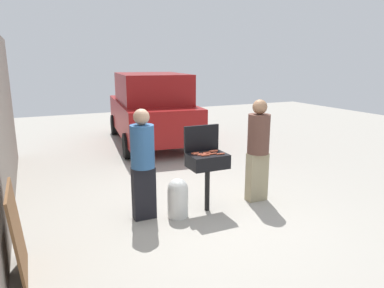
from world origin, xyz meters
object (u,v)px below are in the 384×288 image
(leaning_board, at_px, (17,233))
(person_right, at_px, (258,147))
(hot_dog_5, at_px, (198,154))
(hot_dog_3, at_px, (206,153))
(person_left, at_px, (143,161))
(hot_dog_7, at_px, (213,151))
(hot_dog_0, at_px, (213,154))
(hot_dog_9, at_px, (202,155))
(hot_dog_4, at_px, (214,151))
(propane_tank, at_px, (178,197))
(bbq_grill, at_px, (207,163))
(hot_dog_1, at_px, (207,154))
(hot_dog_2, at_px, (205,155))
(hot_dog_8, at_px, (221,154))
(parked_minivan, at_px, (151,108))
(hot_dog_6, at_px, (195,153))

(leaning_board, bearing_deg, person_right, 11.52)
(hot_dog_5, height_order, leaning_board, leaning_board)
(hot_dog_3, bearing_deg, person_left, 174.00)
(hot_dog_7, bearing_deg, person_right, -4.26)
(hot_dog_0, relative_size, hot_dog_9, 1.00)
(hot_dog_0, distance_m, hot_dog_4, 0.16)
(hot_dog_4, xyz_separation_m, hot_dog_9, (-0.27, -0.10, 0.00))
(hot_dog_5, distance_m, propane_tank, 0.73)
(hot_dog_3, xyz_separation_m, hot_dog_7, (0.15, 0.06, 0.00))
(bbq_grill, height_order, hot_dog_5, hot_dog_5)
(hot_dog_5, height_order, person_left, person_left)
(hot_dog_4, bearing_deg, hot_dog_1, -156.33)
(leaning_board, bearing_deg, hot_dog_3, 15.51)
(hot_dog_9, bearing_deg, hot_dog_5, 118.58)
(hot_dog_1, height_order, person_right, person_right)
(hot_dog_0, xyz_separation_m, person_right, (0.92, 0.10, -0.01))
(hot_dog_4, relative_size, hot_dog_9, 1.00)
(hot_dog_4, height_order, leaning_board, leaning_board)
(hot_dog_2, distance_m, propane_tank, 0.77)
(hot_dog_3, bearing_deg, hot_dog_8, -43.91)
(hot_dog_2, distance_m, person_left, 0.95)
(hot_dog_1, relative_size, person_right, 0.07)
(bbq_grill, distance_m, parked_minivan, 5.02)
(leaning_board, bearing_deg, hot_dog_6, 17.47)
(hot_dog_3, distance_m, leaning_board, 2.86)
(hot_dog_4, distance_m, leaning_board, 3.01)
(hot_dog_8, distance_m, propane_tank, 0.94)
(hot_dog_8, relative_size, hot_dog_9, 1.00)
(bbq_grill, height_order, hot_dog_4, hot_dog_4)
(bbq_grill, distance_m, hot_dog_9, 0.21)
(hot_dog_9, distance_m, leaning_board, 2.72)
(hot_dog_4, height_order, hot_dog_5, same)
(hot_dog_6, bearing_deg, hot_dog_4, -3.67)
(bbq_grill, distance_m, hot_dog_7, 0.24)
(hot_dog_1, relative_size, hot_dog_9, 1.00)
(hot_dog_1, xyz_separation_m, hot_dog_6, (-0.15, 0.10, 0.00))
(hot_dog_0, distance_m, hot_dog_7, 0.19)
(hot_dog_0, xyz_separation_m, person_left, (-1.06, 0.21, -0.04))
(hot_dog_1, height_order, hot_dog_8, same)
(hot_dog_2, xyz_separation_m, hot_dog_8, (0.25, -0.02, 0.00))
(hot_dog_0, bearing_deg, hot_dog_5, 156.44)
(hot_dog_6, bearing_deg, hot_dog_0, -33.33)
(parked_minivan, relative_size, leaning_board, 4.43)
(hot_dog_2, bearing_deg, parked_minivan, 80.98)
(hot_dog_4, bearing_deg, hot_dog_9, -159.25)
(hot_dog_3, height_order, person_right, person_right)
(hot_dog_0, relative_size, person_left, 0.08)
(hot_dog_9, relative_size, propane_tank, 0.21)
(hot_dog_5, bearing_deg, leaning_board, -163.79)
(propane_tank, bearing_deg, leaning_board, -162.57)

